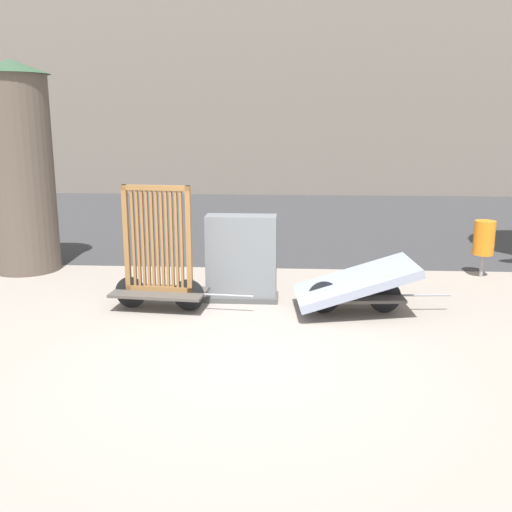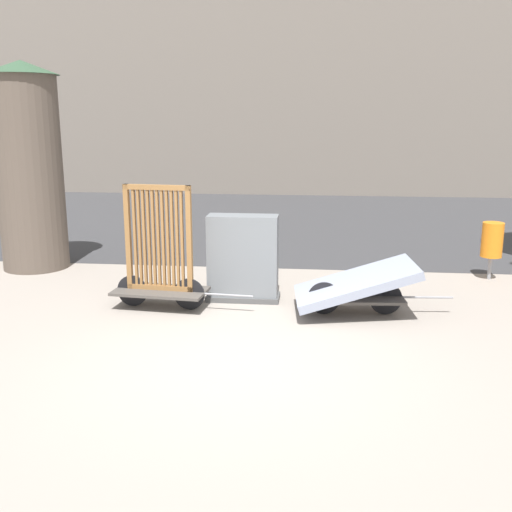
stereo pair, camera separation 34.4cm
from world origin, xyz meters
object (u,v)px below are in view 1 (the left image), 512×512
(bike_cart_with_mattress, at_px, (355,284))
(bike_cart_with_bedframe, at_px, (159,265))
(trash_bin, at_px, (484,238))
(utility_cabinet, at_px, (241,261))
(advertising_column, at_px, (19,167))

(bike_cart_with_mattress, bearing_deg, bike_cart_with_bedframe, 175.20)
(bike_cart_with_bedframe, xyz_separation_m, bike_cart_with_mattress, (2.77, 0.00, -0.23))
(bike_cart_with_bedframe, xyz_separation_m, trash_bin, (5.15, 2.09, 0.03))
(bike_cart_with_mattress, xyz_separation_m, utility_cabinet, (-1.64, 0.51, 0.19))
(trash_bin, relative_size, advertising_column, 0.27)
(trash_bin, bearing_deg, bike_cart_with_mattress, -138.71)
(bike_cart_with_mattress, height_order, utility_cabinet, utility_cabinet)
(bike_cart_with_mattress, distance_m, utility_cabinet, 1.73)
(bike_cart_with_bedframe, bearing_deg, utility_cabinet, 29.54)
(utility_cabinet, height_order, trash_bin, utility_cabinet)
(bike_cart_with_bedframe, distance_m, utility_cabinet, 1.24)
(bike_cart_with_bedframe, bearing_deg, bike_cart_with_mattress, 5.45)
(bike_cart_with_bedframe, height_order, utility_cabinet, bike_cart_with_bedframe)
(bike_cart_with_bedframe, xyz_separation_m, utility_cabinet, (1.13, 0.51, -0.04))
(bike_cart_with_mattress, relative_size, trash_bin, 2.28)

